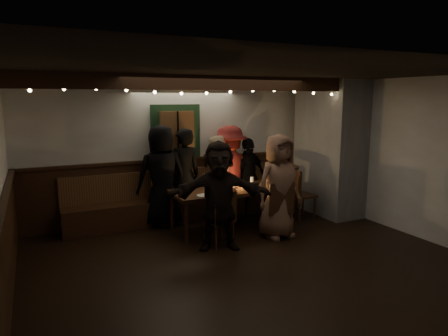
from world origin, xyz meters
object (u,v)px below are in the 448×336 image
high_top (281,185)px  person_b (184,175)px  chair_end (298,191)px  chair_near_right (279,207)px  chair_near_left (222,216)px  dining_table (229,192)px  person_d (230,171)px  person_c (216,178)px  person_a (162,176)px  person_f (219,195)px  person_g (279,186)px  person_e (249,176)px

high_top → person_b: person_b is taller
chair_end → person_b: 2.15m
chair_near_right → chair_near_left: bearing=178.2°
dining_table → chair_end: size_ratio=2.08×
chair_near_right → person_d: person_d is taller
person_c → person_d: size_ratio=0.90×
chair_near_left → person_a: person_a is taller
person_a → person_f: bearing=109.9°
person_c → person_g: person_g is taller
person_c → person_f: bearing=42.3°
chair_end → person_d: bearing=144.3°
dining_table → person_d: (0.38, 0.72, 0.22)m
high_top → person_b: 1.84m
chair_near_left → person_g: bearing=0.5°
person_c → person_a: bearing=-28.1°
person_d → person_g: size_ratio=1.03×
chair_near_left → person_e: size_ratio=0.58×
high_top → person_f: size_ratio=0.61×
high_top → person_c: person_c is taller
chair_end → person_a: size_ratio=0.53×
person_e → person_f: bearing=27.8°
high_top → person_f: 1.96m
high_top → person_g: bearing=-126.6°
person_b → person_e: 1.33m
person_d → person_e: size_ratio=1.16×
chair_near_right → chair_end: (0.89, 0.72, 0.02)m
dining_table → chair_near_left: 0.89m
chair_near_left → person_f: (-0.06, -0.03, 0.33)m
person_f → person_g: size_ratio=0.97×
dining_table → high_top: (1.18, 0.14, -0.02)m
chair_near_right → person_e: person_e is taller
dining_table → person_f: bearing=-125.7°
person_d → person_g: person_d is taller
person_e → person_a: bearing=-19.5°
chair_near_left → chair_end: (1.91, 0.68, 0.05)m
person_a → person_b: bearing=-167.1°
chair_near_right → dining_table: bearing=125.3°
chair_near_left → chair_near_right: bearing=-1.8°
chair_near_right → person_f: (-1.08, 0.00, 0.30)m
dining_table → person_d: person_d is taller
person_f → person_g: person_g is taller
high_top → person_a: bearing=165.7°
chair_near_left → chair_near_right: (1.02, -0.03, 0.03)m
chair_end → person_c: 1.56m
person_a → person_c: (1.03, -0.06, -0.11)m
chair_near_right → chair_end: 1.15m
chair_near_left → high_top: (1.66, 0.87, 0.15)m
person_a → person_d: 1.36m
person_e → dining_table: bearing=22.2°
chair_near_right → person_f: person_f is taller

